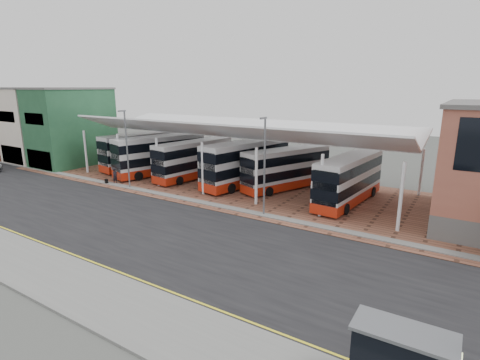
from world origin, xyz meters
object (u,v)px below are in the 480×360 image
(bus_1, at_px, (160,155))
(bus_3, at_px, (246,163))
(bus_4, at_px, (286,169))
(bus_0, at_px, (142,151))
(bus_5, at_px, (349,180))
(bus_2, at_px, (194,160))
(pedestrian, at_px, (115,176))

(bus_1, distance_m, bus_3, 11.41)
(bus_3, height_order, bus_4, bus_3)
(bus_3, bearing_deg, bus_0, -169.63)
(bus_1, xyz_separation_m, bus_5, (22.56, 0.65, -0.16))
(bus_2, height_order, bus_4, bus_2)
(bus_3, height_order, pedestrian, bus_3)
(bus_4, xyz_separation_m, bus_5, (6.88, -1.37, 0.06))
(bus_2, distance_m, bus_4, 11.09)
(bus_0, relative_size, bus_3, 0.95)
(bus_2, xyz_separation_m, bus_4, (11.01, 1.39, -0.05))
(bus_2, bearing_deg, pedestrian, -121.78)
(bus_1, distance_m, bus_5, 22.57)
(bus_1, bearing_deg, bus_2, 24.49)
(bus_1, relative_size, bus_5, 1.08)
(bus_2, relative_size, bus_5, 1.00)
(bus_4, bearing_deg, bus_1, -150.56)
(bus_1, relative_size, bus_2, 1.08)
(bus_0, xyz_separation_m, bus_5, (27.06, -0.67, -0.10))
(bus_0, relative_size, bus_2, 1.05)
(bus_0, relative_size, bus_1, 0.98)
(bus_2, height_order, pedestrian, bus_2)
(bus_0, distance_m, pedestrian, 8.39)
(bus_1, relative_size, pedestrian, 6.74)
(bus_3, xyz_separation_m, bus_5, (11.21, -0.57, -0.21))
(bus_3, bearing_deg, bus_1, -163.14)
(bus_5, xyz_separation_m, pedestrian, (-23.41, -6.76, -1.28))
(bus_5, bearing_deg, bus_1, -173.18)
(bus_2, distance_m, bus_5, 17.88)
(bus_0, height_order, bus_3, bus_3)
(bus_0, bearing_deg, bus_4, 11.60)
(bus_1, distance_m, bus_2, 4.72)
(bus_1, distance_m, pedestrian, 6.33)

